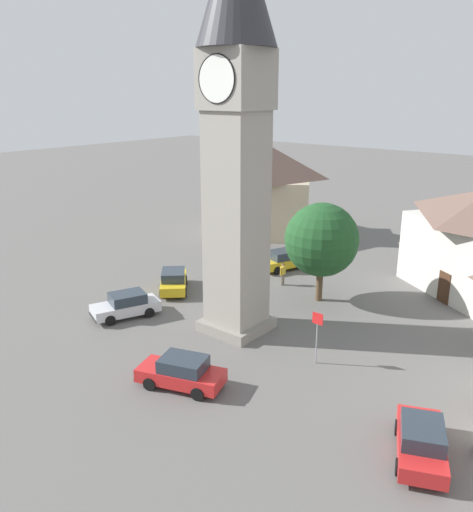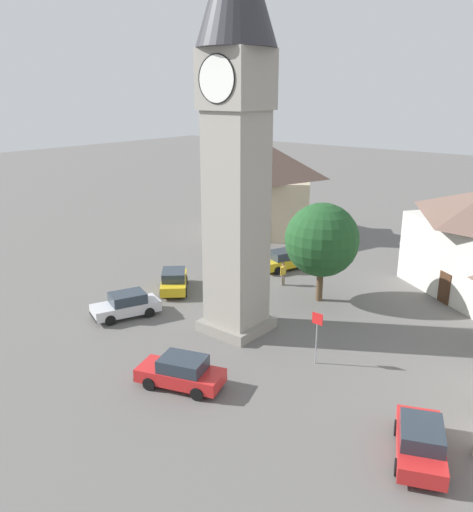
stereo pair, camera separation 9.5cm
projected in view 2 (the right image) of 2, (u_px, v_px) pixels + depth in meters
ground_plane at (236, 329)px, 31.17m from camera, size 200.00×200.00×0.00m
clock_tower at (237, 99)px, 27.25m from camera, size 4.16×4.16×22.29m
car_blue_kerb at (181, 372)px, 24.88m from camera, size 4.45×2.93×1.53m
car_silver_kerb at (126, 305)px, 32.66m from camera, size 3.12×4.46×1.53m
car_red_corner at (174, 280)px, 36.88m from camera, size 4.06×4.16×1.53m
car_white_side at (420, 441)px, 19.98m from camera, size 3.19×4.46×1.53m
car_black_far at (284, 260)px, 41.37m from camera, size 3.04×4.46×1.53m
pedestrian at (283, 272)px, 37.89m from camera, size 0.26×0.56×1.69m
tree at (322, 240)px, 34.18m from camera, size 4.83×4.83×6.62m
building_corner_back at (269, 189)px, 50.64m from camera, size 10.79×10.44×8.56m
road_sign at (317, 330)px, 26.67m from camera, size 0.60×0.07×2.80m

